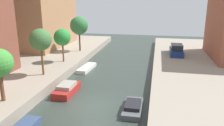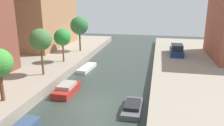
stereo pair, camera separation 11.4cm
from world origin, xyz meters
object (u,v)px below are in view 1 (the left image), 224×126
object	(u,v)px
moored_boat_left_3	(67,89)
moored_boat_right_3	(133,107)
street_tree_3	(41,40)
street_tree_5	(79,26)
moored_boat_left_4	(87,68)
parked_car	(176,50)
street_tree_4	(62,37)

from	to	relation	value
moored_boat_left_3	moored_boat_right_3	distance (m)	7.34
street_tree_3	moored_boat_right_3	distance (m)	12.48
street_tree_5	moored_boat_left_4	world-z (taller)	street_tree_5
moored_boat_right_3	street_tree_5	bearing A→B (deg)	122.16
street_tree_5	parked_car	bearing A→B (deg)	1.04
street_tree_5	moored_boat_right_3	bearing A→B (deg)	-57.84
moored_boat_right_3	parked_car	bearing A→B (deg)	74.90
street_tree_5	parked_car	xyz separation A→B (m)	(15.28, 0.28, -3.41)
parked_car	moored_boat_left_4	distance (m)	13.96
moored_boat_left_4	moored_boat_right_3	world-z (taller)	moored_boat_right_3
moored_boat_left_3	street_tree_3	bearing A→B (deg)	148.69
moored_boat_left_4	moored_boat_left_3	bearing A→B (deg)	-86.74
moored_boat_left_4	parked_car	bearing A→B (deg)	29.85
street_tree_3	moored_boat_right_3	bearing A→B (deg)	-23.35
moored_boat_left_3	moored_boat_left_4	xyz separation A→B (m)	(-0.45, 7.93, -0.20)
parked_car	moored_boat_right_3	xyz separation A→B (m)	(-4.64, -17.19, -1.37)
street_tree_4	moored_boat_left_4	xyz separation A→B (m)	(3.23, 0.06, -4.06)
street_tree_4	street_tree_5	bearing A→B (deg)	90.00
moored_boat_left_4	street_tree_4	bearing A→B (deg)	-178.96
parked_car	moored_boat_left_3	bearing A→B (deg)	-128.00
street_tree_3	parked_car	distance (m)	20.07
street_tree_5	parked_car	world-z (taller)	street_tree_5
street_tree_5	moored_boat_left_3	distance (m)	15.73
street_tree_3	moored_boat_left_3	xyz separation A→B (m)	(3.68, -2.24, -4.51)
parked_car	moored_boat_left_3	size ratio (longest dim) A/B	1.17
street_tree_3	street_tree_5	world-z (taller)	street_tree_5
moored_boat_left_3	moored_boat_left_4	distance (m)	7.95
street_tree_3	moored_boat_left_3	distance (m)	6.24
street_tree_3	moored_boat_left_3	world-z (taller)	street_tree_3
parked_car	moored_boat_left_3	world-z (taller)	parked_car
moored_boat_left_3	moored_boat_left_4	world-z (taller)	moored_boat_left_3
street_tree_3	moored_boat_left_4	bearing A→B (deg)	60.42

